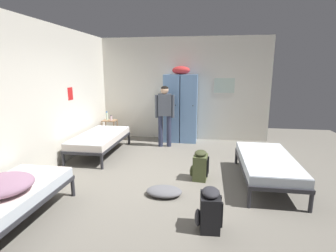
{
  "coord_description": "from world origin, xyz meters",
  "views": [
    {
      "loc": [
        0.72,
        -4.35,
        1.98
      ],
      "look_at": [
        0.0,
        0.3,
        0.95
      ],
      "focal_mm": 27.68,
      "sensor_mm": 36.0,
      "label": 1
    }
  ],
  "objects_px": {
    "lotion_bottle": "(111,118)",
    "backpack_black": "(209,210)",
    "bed_left_front": "(3,200)",
    "shelf_unit": "(110,128)",
    "water_bottle": "(107,116)",
    "clothes_pile_grey": "(164,191)",
    "bed_left_rear": "(100,138)",
    "bed_right": "(267,163)",
    "locker_bank": "(181,107)",
    "bedding_heap": "(3,185)",
    "backpack_olive": "(200,166)",
    "person_traveler": "(165,111)"
  },
  "relations": [
    {
      "from": "shelf_unit",
      "to": "bed_right",
      "type": "relative_size",
      "value": 0.3
    },
    {
      "from": "bed_left_front",
      "to": "bedding_heap",
      "type": "height_order",
      "value": "bedding_heap"
    },
    {
      "from": "locker_bank",
      "to": "bed_left_rear",
      "type": "bearing_deg",
      "value": -140.48
    },
    {
      "from": "locker_bank",
      "to": "backpack_black",
      "type": "xyz_separation_m",
      "value": [
        0.8,
        -4.08,
        -0.71
      ]
    },
    {
      "from": "lotion_bottle",
      "to": "bedding_heap",
      "type": "bearing_deg",
      "value": -87.08
    },
    {
      "from": "backpack_olive",
      "to": "bed_right",
      "type": "bearing_deg",
      "value": 0.52
    },
    {
      "from": "bed_right",
      "to": "bedding_heap",
      "type": "relative_size",
      "value": 2.63
    },
    {
      "from": "bedding_heap",
      "to": "person_traveler",
      "type": "height_order",
      "value": "person_traveler"
    },
    {
      "from": "locker_bank",
      "to": "lotion_bottle",
      "type": "distance_m",
      "value": 1.98
    },
    {
      "from": "shelf_unit",
      "to": "water_bottle",
      "type": "height_order",
      "value": "water_bottle"
    },
    {
      "from": "water_bottle",
      "to": "clothes_pile_grey",
      "type": "xyz_separation_m",
      "value": [
        2.18,
        -3.12,
        -0.62
      ]
    },
    {
      "from": "bed_left_front",
      "to": "person_traveler",
      "type": "relative_size",
      "value": 1.2
    },
    {
      "from": "water_bottle",
      "to": "backpack_black",
      "type": "distance_m",
      "value": 4.89
    },
    {
      "from": "locker_bank",
      "to": "bed_right",
      "type": "relative_size",
      "value": 1.09
    },
    {
      "from": "shelf_unit",
      "to": "water_bottle",
      "type": "relative_size",
      "value": 2.29
    },
    {
      "from": "bed_left_front",
      "to": "backpack_black",
      "type": "relative_size",
      "value": 3.45
    },
    {
      "from": "backpack_olive",
      "to": "bed_left_front",
      "type": "bearing_deg",
      "value": -141.77
    },
    {
      "from": "bed_left_rear",
      "to": "backpack_black",
      "type": "height_order",
      "value": "backpack_black"
    },
    {
      "from": "bed_left_front",
      "to": "backpack_black",
      "type": "height_order",
      "value": "backpack_black"
    },
    {
      "from": "bed_left_rear",
      "to": "backpack_black",
      "type": "xyz_separation_m",
      "value": [
        2.56,
        -2.63,
        -0.12
      ]
    },
    {
      "from": "water_bottle",
      "to": "backpack_olive",
      "type": "relative_size",
      "value": 0.45
    },
    {
      "from": "bed_left_rear",
      "to": "bedding_heap",
      "type": "relative_size",
      "value": 2.63
    },
    {
      "from": "locker_bank",
      "to": "bed_right",
      "type": "height_order",
      "value": "locker_bank"
    },
    {
      "from": "locker_bank",
      "to": "clothes_pile_grey",
      "type": "height_order",
      "value": "locker_bank"
    },
    {
      "from": "bed_left_front",
      "to": "shelf_unit",
      "type": "bearing_deg",
      "value": 93.36
    },
    {
      "from": "bed_right",
      "to": "lotion_bottle",
      "type": "xyz_separation_m",
      "value": [
        -3.74,
        2.33,
        0.26
      ]
    },
    {
      "from": "bed_left_front",
      "to": "bed_right",
      "type": "bearing_deg",
      "value": 28.02
    },
    {
      "from": "person_traveler",
      "to": "lotion_bottle",
      "type": "relative_size",
      "value": 9.8
    },
    {
      "from": "bedding_heap",
      "to": "bed_left_rear",
      "type": "bearing_deg",
      "value": 90.69
    },
    {
      "from": "bed_left_rear",
      "to": "backpack_olive",
      "type": "height_order",
      "value": "backpack_olive"
    },
    {
      "from": "bed_left_front",
      "to": "locker_bank",
      "type": "bearing_deg",
      "value": 68.36
    },
    {
      "from": "bed_right",
      "to": "clothes_pile_grey",
      "type": "distance_m",
      "value": 1.89
    },
    {
      "from": "shelf_unit",
      "to": "bed_left_front",
      "type": "distance_m",
      "value": 4.27
    },
    {
      "from": "locker_bank",
      "to": "backpack_black",
      "type": "distance_m",
      "value": 4.22
    },
    {
      "from": "lotion_bottle",
      "to": "clothes_pile_grey",
      "type": "distance_m",
      "value": 3.72
    },
    {
      "from": "locker_bank",
      "to": "clothes_pile_grey",
      "type": "bearing_deg",
      "value": -88.41
    },
    {
      "from": "bed_left_rear",
      "to": "clothes_pile_grey",
      "type": "xyz_separation_m",
      "value": [
        1.85,
        -1.83,
        -0.31
      ]
    },
    {
      "from": "shelf_unit",
      "to": "bed_left_rear",
      "type": "relative_size",
      "value": 0.3
    },
    {
      "from": "bedding_heap",
      "to": "clothes_pile_grey",
      "type": "relative_size",
      "value": 1.25
    },
    {
      "from": "clothes_pile_grey",
      "to": "water_bottle",
      "type": "bearing_deg",
      "value": 124.99
    },
    {
      "from": "shelf_unit",
      "to": "lotion_bottle",
      "type": "height_order",
      "value": "lotion_bottle"
    },
    {
      "from": "locker_bank",
      "to": "bed_right",
      "type": "xyz_separation_m",
      "value": [
        1.8,
        -2.55,
        -0.59
      ]
    },
    {
      "from": "locker_bank",
      "to": "person_traveler",
      "type": "distance_m",
      "value": 0.69
    },
    {
      "from": "locker_bank",
      "to": "person_traveler",
      "type": "height_order",
      "value": "locker_bank"
    },
    {
      "from": "bed_right",
      "to": "backpack_olive",
      "type": "distance_m",
      "value": 1.18
    },
    {
      "from": "bed_left_front",
      "to": "clothes_pile_grey",
      "type": "bearing_deg",
      "value": 32.1
    },
    {
      "from": "backpack_olive",
      "to": "water_bottle",
      "type": "bearing_deg",
      "value": 138.63
    },
    {
      "from": "clothes_pile_grey",
      "to": "locker_bank",
      "type": "bearing_deg",
      "value": 91.59
    },
    {
      "from": "water_bottle",
      "to": "bedding_heap",
      "type": "bearing_deg",
      "value": -85.13
    },
    {
      "from": "lotion_bottle",
      "to": "backpack_black",
      "type": "bearing_deg",
      "value": -54.59
    }
  ]
}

